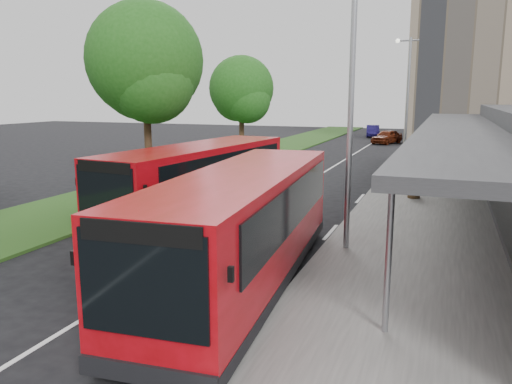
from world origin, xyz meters
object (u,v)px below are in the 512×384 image
at_px(tree_mid, 146,68).
at_px(bollard, 407,166).
at_px(bus_second, 199,182).
at_px(lamp_post_near, 348,89).
at_px(car_near, 387,137).
at_px(bus_main, 244,227).
at_px(tree_far, 242,93).
at_px(lamp_post_far, 407,93).
at_px(car_far, 373,131).
at_px(litter_bin, 414,187).

height_order(tree_mid, bollard, tree_mid).
bearing_deg(bus_second, lamp_post_near, -14.35).
bearing_deg(bus_second, car_near, 90.38).
relative_size(lamp_post_near, bus_main, 0.80).
height_order(tree_far, bollard, tree_far).
bearing_deg(bus_main, lamp_post_far, 81.05).
distance_m(lamp_post_far, car_far, 23.60).
bearing_deg(bollard, bus_second, -117.39).
bearing_deg(bus_main, tree_mid, 127.35).
xyz_separation_m(bollard, car_near, (-3.37, 20.29, -0.02)).
xyz_separation_m(bus_main, car_near, (-0.96, 38.26, -0.75)).
height_order(lamp_post_near, litter_bin, lamp_post_near).
relative_size(lamp_post_near, car_near, 2.02).
height_order(lamp_post_near, car_near, lamp_post_near).
xyz_separation_m(tree_far, bollard, (11.77, -4.43, -4.02)).
bearing_deg(bus_main, car_near, 86.81).
bearing_deg(tree_far, tree_mid, -90.00).
bearing_deg(tree_mid, litter_bin, 5.42).
relative_size(tree_far, lamp_post_far, 0.91).
relative_size(lamp_post_far, bus_main, 0.80).
xyz_separation_m(bus_second, bollard, (6.47, 12.48, -0.71)).
bearing_deg(lamp_post_far, litter_bin, -82.93).
height_order(bus_second, bollard, bus_second).
bearing_deg(bus_main, tree_far, 108.05).
bearing_deg(tree_far, lamp_post_far, 4.87).
relative_size(bus_second, car_near, 2.49).
relative_size(litter_bin, car_far, 0.24).
xyz_separation_m(tree_mid, bollard, (11.77, 7.57, -5.11)).
relative_size(tree_mid, litter_bin, 9.37).
bearing_deg(bus_second, tree_far, 113.18).
relative_size(bollard, car_near, 0.28).
bearing_deg(litter_bin, bus_second, -140.00).
bearing_deg(tree_mid, bollard, 32.72).
height_order(tree_far, bus_main, tree_far).
bearing_deg(lamp_post_near, bus_main, -117.76).
bearing_deg(litter_bin, bus_main, -105.53).
distance_m(tree_mid, bollard, 14.90).
bearing_deg(lamp_post_near, tree_mid, 147.64).
bearing_deg(bus_main, car_far, 89.58).
bearing_deg(lamp_post_near, bus_second, 159.87).
bearing_deg(car_near, tree_mid, -85.53).
relative_size(lamp_post_near, bollard, 7.34).
height_order(tree_far, lamp_post_far, lamp_post_far).
distance_m(lamp_post_far, bus_main, 23.65).
bearing_deg(litter_bin, tree_far, 139.35).
xyz_separation_m(lamp_post_near, bollard, (0.65, 14.62, -4.02)).
bearing_deg(tree_mid, car_far, 80.48).
bearing_deg(lamp_post_near, bollard, 87.47).
relative_size(tree_mid, bus_main, 0.90).
distance_m(bus_main, bus_second, 6.83).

